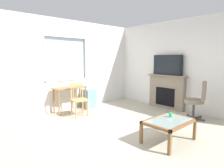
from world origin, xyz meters
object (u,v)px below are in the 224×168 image
at_px(wooden_chair, 79,99).
at_px(coffee_table, 169,123).
at_px(plastic_drawer_unit, 89,98).
at_px(tv, 167,65).
at_px(office_chair, 198,99).
at_px(desk_under_window, 70,91).
at_px(sippy_cup, 171,115).
at_px(fireplace, 167,92).

bearing_deg(wooden_chair, coffee_table, -82.03).
relative_size(wooden_chair, plastic_drawer_unit, 1.52).
xyz_separation_m(plastic_drawer_unit, tv, (1.76, -1.73, 1.07)).
distance_m(tv, office_chair, 1.49).
height_order(desk_under_window, sippy_cup, desk_under_window).
bearing_deg(sippy_cup, coffee_table, -156.02).
bearing_deg(wooden_chair, sippy_cup, -77.53).
bearing_deg(fireplace, wooden_chair, 155.01).
height_order(wooden_chair, coffee_table, wooden_chair).
distance_m(fireplace, tv, 0.84).
bearing_deg(coffee_table, desk_under_window, 96.17).
xyz_separation_m(wooden_chair, plastic_drawer_unit, (0.73, 0.56, -0.17)).
bearing_deg(plastic_drawer_unit, tv, -44.61).
distance_m(wooden_chair, plastic_drawer_unit, 0.94).
height_order(desk_under_window, wooden_chair, wooden_chair).
xyz_separation_m(fireplace, sippy_cup, (-1.96, -1.33, -0.07)).
bearing_deg(wooden_chair, plastic_drawer_unit, 37.59).
relative_size(tv, sippy_cup, 10.97).
bearing_deg(sippy_cup, desk_under_window, 99.90).
height_order(office_chair, coffee_table, office_chair).
distance_m(desk_under_window, sippy_cup, 3.06).
relative_size(desk_under_window, fireplace, 0.76).
height_order(fireplace, sippy_cup, fireplace).
bearing_deg(sippy_cup, plastic_drawer_unit, 86.62).
xyz_separation_m(coffee_table, sippy_cup, (0.19, 0.08, 0.11)).
bearing_deg(tv, sippy_cup, -145.58).
relative_size(desk_under_window, wooden_chair, 1.09).
relative_size(desk_under_window, sippy_cup, 10.92).
xyz_separation_m(wooden_chair, tv, (2.49, -1.17, 0.91)).
distance_m(wooden_chair, tv, 2.90).
height_order(plastic_drawer_unit, sippy_cup, plastic_drawer_unit).
xyz_separation_m(fireplace, office_chair, (-0.43, -1.18, 0.02)).
bearing_deg(tv, office_chair, -109.20).
height_order(desk_under_window, fireplace, fireplace).
xyz_separation_m(desk_under_window, sippy_cup, (0.53, -3.01, -0.14)).
distance_m(tv, sippy_cup, 2.52).
distance_m(plastic_drawer_unit, sippy_cup, 3.07).
height_order(desk_under_window, tv, tv).
bearing_deg(fireplace, tv, -180.00).
bearing_deg(tv, fireplace, 0.00).
relative_size(desk_under_window, plastic_drawer_unit, 1.65).
bearing_deg(office_chair, sippy_cup, -174.35).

